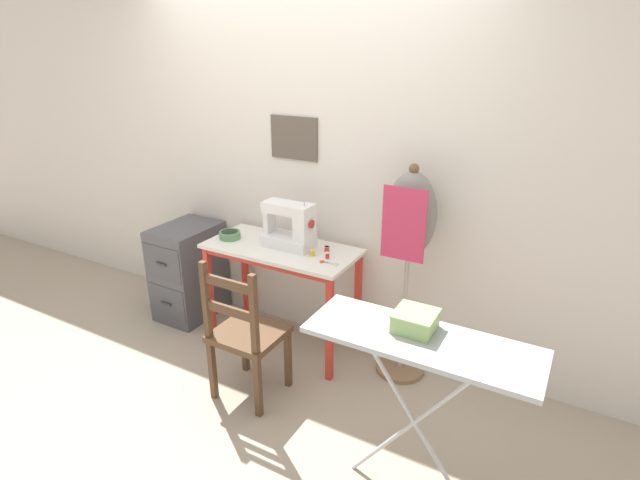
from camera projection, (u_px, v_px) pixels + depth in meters
name	position (u px, v px, depth m)	size (l,w,h in m)	color
ground_plane	(265.00, 360.00, 3.46)	(14.00, 14.00, 0.00)	tan
wall_back	(304.00, 163.00, 3.45)	(10.00, 0.07, 2.55)	silver
sewing_table	(281.00, 262.00, 3.41)	(1.06, 0.49, 0.76)	silver
sewing_machine	(291.00, 227.00, 3.32)	(0.36, 0.19, 0.33)	white
fabric_bowl	(230.00, 235.00, 3.52)	(0.15, 0.15, 0.05)	#56895B
scissors	(326.00, 263.00, 3.13)	(0.13, 0.04, 0.01)	silver
thread_spool_near_machine	(313.00, 253.00, 3.24)	(0.04, 0.04, 0.04)	yellow
thread_spool_mid_table	(327.00, 249.00, 3.29)	(0.04, 0.04, 0.04)	red
thread_spool_far_edge	(327.00, 256.00, 3.19)	(0.03, 0.03, 0.04)	red
wooden_chair	(246.00, 335.00, 2.97)	(0.40, 0.38, 0.92)	#513823
filing_cabinet	(189.00, 271.00, 3.94)	(0.38, 0.53, 0.75)	#4C4C51
dress_form	(410.00, 229.00, 2.98)	(0.32, 0.32, 1.41)	#846647
ironing_board	(421.00, 348.00, 2.14)	(1.01, 0.36, 0.88)	#ADB2B7
storage_box	(415.00, 321.00, 2.17)	(0.18, 0.18, 0.09)	#8EB266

